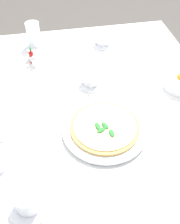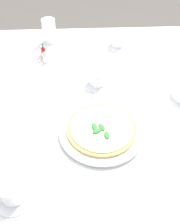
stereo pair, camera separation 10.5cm
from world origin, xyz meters
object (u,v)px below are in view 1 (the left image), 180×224
(pizza_plate, at_px, (105,129))
(coffee_cup_near_left, at_px, (27,201))
(salt_shaker, at_px, (30,55))
(hot_sauce_bottle, at_px, (32,57))
(coffee_cup_left_edge, at_px, (91,78))
(water_glass_back_corner, at_px, (34,35))
(coffee_cup_far_left, at_px, (103,38))
(pepper_shaker, at_px, (34,62))
(pizza, at_px, (105,127))

(pizza_plate, xyz_separation_m, coffee_cup_near_left, (-0.24, 0.28, 0.02))
(pizza_plate, bearing_deg, salt_shaker, 26.36)
(hot_sauce_bottle, height_order, salt_shaker, hot_sauce_bottle)
(pizza_plate, distance_m, hot_sauce_bottle, 0.54)
(pizza_plate, relative_size, coffee_cup_left_edge, 2.34)
(water_glass_back_corner, distance_m, salt_shaker, 0.14)
(water_glass_back_corner, height_order, salt_shaker, water_glass_back_corner)
(salt_shaker, bearing_deg, hot_sauce_bottle, -160.35)
(coffee_cup_near_left, bearing_deg, coffee_cup_left_edge, -28.72)
(water_glass_back_corner, bearing_deg, coffee_cup_far_left, -99.15)
(coffee_cup_left_edge, xyz_separation_m, pepper_shaker, (0.17, 0.23, -0.00))
(hot_sauce_bottle, xyz_separation_m, pepper_shaker, (-0.03, -0.01, -0.01))
(coffee_cup_far_left, height_order, salt_shaker, coffee_cup_far_left)
(pizza, distance_m, coffee_cup_near_left, 0.37)
(pizza, distance_m, coffee_cup_far_left, 0.60)
(water_glass_back_corner, bearing_deg, hot_sauce_bottle, 173.10)
(coffee_cup_far_left, xyz_separation_m, coffee_cup_near_left, (-0.82, 0.41, -0.00))
(salt_shaker, bearing_deg, pizza, -153.67)
(coffee_cup_left_edge, relative_size, hot_sauce_bottle, 1.59)
(coffee_cup_far_left, bearing_deg, hot_sauce_bottle, 105.71)
(coffee_cup_near_left, bearing_deg, coffee_cup_far_left, -26.35)
(coffee_cup_left_edge, bearing_deg, pepper_shaker, 53.62)
(coffee_cup_far_left, relative_size, water_glass_back_corner, 1.08)
(coffee_cup_left_edge, distance_m, hot_sauce_bottle, 0.32)
(coffee_cup_left_edge, distance_m, water_glass_back_corner, 0.43)
(coffee_cup_far_left, height_order, coffee_cup_left_edge, coffee_cup_far_left)
(pizza, relative_size, coffee_cup_far_left, 1.94)
(coffee_cup_near_left, relative_size, hot_sauce_bottle, 1.57)
(pizza, xyz_separation_m, pepper_shaker, (0.45, 0.23, 0.00))
(pizza, xyz_separation_m, water_glass_back_corner, (0.64, 0.22, 0.03))
(coffee_cup_far_left, bearing_deg, salt_shaker, 101.29)
(salt_shaker, relative_size, pepper_shaker, 1.00)
(hot_sauce_bottle, bearing_deg, pizza_plate, -153.27)
(coffee_cup_near_left, relative_size, water_glass_back_corner, 1.08)
(pizza, xyz_separation_m, hot_sauce_bottle, (0.48, 0.24, 0.01))
(coffee_cup_far_left, height_order, water_glass_back_corner, water_glass_back_corner)
(coffee_cup_far_left, height_order, hot_sauce_bottle, hot_sauce_bottle)
(coffee_cup_far_left, height_order, coffee_cup_near_left, coffee_cup_far_left)
(pizza, relative_size, pepper_shaker, 4.48)
(coffee_cup_left_edge, bearing_deg, salt_shaker, 48.05)
(coffee_cup_far_left, distance_m, salt_shaker, 0.39)
(coffee_cup_left_edge, distance_m, pepper_shaker, 0.29)
(coffee_cup_near_left, bearing_deg, water_glass_back_corner, -3.85)
(pizza, height_order, hot_sauce_bottle, hot_sauce_bottle)
(water_glass_back_corner, bearing_deg, salt_shaker, 167.43)
(pizza_plate, distance_m, coffee_cup_left_edge, 0.28)
(hot_sauce_bottle, bearing_deg, pepper_shaker, -160.35)
(pizza_plate, distance_m, pepper_shaker, 0.51)
(coffee_cup_near_left, bearing_deg, pizza, -49.68)
(pizza_plate, xyz_separation_m, hot_sauce_bottle, (0.48, 0.24, 0.02))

